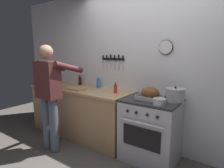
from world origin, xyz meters
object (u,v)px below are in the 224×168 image
at_px(person_cook, 50,92).
at_px(roasting_pan, 150,94).
at_px(stove, 151,130).
at_px(stock_pot, 175,95).
at_px(bottle_dish_soap, 98,83).
at_px(bottle_hot_sauce, 116,89).
at_px(cutting_board, 76,88).
at_px(saucepan, 160,102).
at_px(bottle_soy_sauce, 80,81).

distance_m(person_cook, roasting_pan, 1.52).
distance_m(stove, stock_pot, 0.62).
xyz_separation_m(person_cook, bottle_dish_soap, (0.25, 0.88, 0.04)).
height_order(stove, stock_pot, stock_pot).
height_order(person_cook, bottle_hot_sauce, person_cook).
bearing_deg(cutting_board, saucepan, -4.38).
height_order(saucepan, bottle_dish_soap, bottle_dish_soap).
height_order(roasting_pan, stock_pot, stock_pot).
height_order(person_cook, roasting_pan, person_cook).
xyz_separation_m(stock_pot, bottle_hot_sauce, (-0.93, -0.06, -0.01)).
relative_size(person_cook, bottle_hot_sauce, 9.39).
distance_m(stock_pot, saucepan, 0.33).
distance_m(person_cook, bottle_soy_sauce, 0.92).
bearing_deg(bottle_dish_soap, bottle_hot_sauce, -20.13).
height_order(stock_pot, saucepan, stock_pot).
height_order(person_cook, bottle_soy_sauce, person_cook).
bearing_deg(stock_pot, roasting_pan, -152.81).
xyz_separation_m(stove, stock_pot, (0.29, 0.10, 0.54)).
relative_size(saucepan, bottle_hot_sauce, 0.90).
distance_m(bottle_dish_soap, bottle_hot_sauce, 0.54).
bearing_deg(bottle_hot_sauce, saucepan, -16.70).
bearing_deg(saucepan, roasting_pan, 140.73).
bearing_deg(saucepan, bottle_dish_soap, 161.98).
bearing_deg(roasting_pan, bottle_dish_soap, 166.38).
xyz_separation_m(roasting_pan, stock_pot, (0.29, 0.15, 0.00)).
distance_m(stove, person_cook, 1.62).
relative_size(stock_pot, bottle_soy_sauce, 1.22).
relative_size(stove, bottle_soy_sauce, 4.43).
xyz_separation_m(stove, roasting_pan, (-0.01, -0.05, 0.54)).
distance_m(stove, saucepan, 0.57).
height_order(person_cook, bottle_dish_soap, person_cook).
relative_size(stove, cutting_board, 2.50).
height_order(stove, bottle_hot_sauce, bottle_hot_sauce).
bearing_deg(stove, stock_pot, 19.53).
distance_m(stove, bottle_dish_soap, 1.29).
xyz_separation_m(saucepan, bottle_soy_sauce, (-1.81, 0.45, 0.04)).
distance_m(saucepan, bottle_dish_soap, 1.41).
relative_size(roasting_pan, cutting_board, 0.98).
xyz_separation_m(saucepan, bottle_hot_sauce, (-0.83, 0.25, 0.03)).
bearing_deg(stock_pot, cutting_board, -173.72).
relative_size(cutting_board, bottle_soy_sauce, 1.77).
relative_size(saucepan, bottle_soy_sauce, 0.78).
distance_m(bottle_dish_soap, bottle_soy_sauce, 0.48).
relative_size(cutting_board, bottle_dish_soap, 1.69).
xyz_separation_m(bottle_dish_soap, bottle_hot_sauce, (0.51, -0.19, -0.02)).
height_order(stock_pot, bottle_dish_soap, bottle_dish_soap).
distance_m(cutting_board, bottle_hot_sauce, 0.78).
bearing_deg(cutting_board, person_cook, -89.40).
distance_m(stock_pot, bottle_hot_sauce, 0.93).
height_order(person_cook, saucepan, person_cook).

